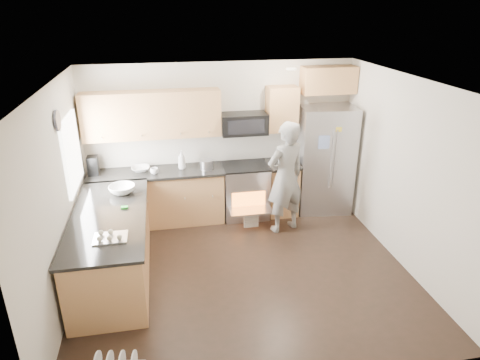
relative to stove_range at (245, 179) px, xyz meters
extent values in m
plane|color=black|center=(-0.35, -1.69, -0.68)|extent=(4.50, 4.50, 0.00)
cube|color=beige|center=(-0.35, 0.31, 0.62)|extent=(4.50, 0.04, 2.60)
cube|color=beige|center=(-0.35, -3.69, 0.62)|extent=(4.50, 0.04, 2.60)
cube|color=beige|center=(-2.60, -1.69, 0.62)|extent=(0.04, 4.00, 2.60)
cube|color=beige|center=(1.90, -1.69, 0.62)|extent=(0.04, 4.00, 2.60)
cube|color=white|center=(-0.35, -1.69, 1.92)|extent=(4.50, 4.00, 0.04)
cube|color=white|center=(-2.58, -0.69, 0.87)|extent=(0.04, 1.00, 1.00)
cylinder|color=#FFE9CC|center=(0.55, -0.59, 1.91)|extent=(0.14, 0.14, 0.02)
cylinder|color=#474754|center=(-2.57, -1.24, 1.47)|extent=(0.03, 0.26, 0.26)
cube|color=#B88149|center=(-1.48, 0.01, -0.24)|extent=(2.15, 0.60, 0.87)
cube|color=black|center=(-1.48, 0.00, 0.23)|extent=(2.19, 0.64, 0.04)
cube|color=#B88149|center=(0.65, 0.01, -0.24)|extent=(0.50, 0.60, 0.87)
cube|color=black|center=(0.65, 0.00, 0.23)|extent=(0.54, 0.64, 0.04)
cube|color=#B88149|center=(-1.47, 0.14, 1.15)|extent=(2.16, 0.33, 0.74)
cube|color=#B88149|center=(0.65, 0.14, 1.15)|extent=(0.50, 0.33, 0.74)
cube|color=#B88149|center=(1.43, 0.14, 1.60)|extent=(0.90, 0.33, 0.44)
imported|color=silver|center=(-1.72, 0.07, 0.28)|extent=(0.29, 0.29, 0.07)
imported|color=white|center=(-1.05, 0.04, 0.40)|extent=(0.12, 0.12, 0.31)
imported|color=white|center=(-1.50, -0.11, 0.30)|extent=(0.13, 0.13, 0.10)
cylinder|color=#B7B7BC|center=(-0.65, -0.03, 0.32)|extent=(0.22, 0.22, 0.15)
cube|color=black|center=(-2.45, 0.05, 0.40)|extent=(0.16, 0.20, 0.30)
cylinder|color=#B7B7BC|center=(0.74, 0.06, 0.29)|extent=(0.10, 0.10, 0.08)
cube|color=#B88149|center=(-2.10, -1.44, -0.24)|extent=(0.90, 2.30, 0.87)
cube|color=black|center=(-2.10, -1.44, 0.23)|extent=(0.96, 2.36, 0.04)
imported|color=white|center=(-1.96, -0.77, 0.31)|extent=(0.37, 0.37, 0.12)
cube|color=green|center=(-1.90, -1.29, 0.26)|extent=(0.09, 0.06, 0.03)
cube|color=#B7B7BC|center=(-2.02, -2.07, 0.29)|extent=(0.39, 0.29, 0.08)
cube|color=#B7B7BC|center=(0.00, -0.01, -0.23)|extent=(0.76, 0.62, 0.90)
cube|color=black|center=(0.00, -0.01, 0.24)|extent=(0.76, 0.60, 0.03)
cube|color=orange|center=(0.00, -0.33, -0.28)|extent=(0.56, 0.02, 0.34)
cube|color=#B7B7BC|center=(0.00, -0.49, -0.36)|extent=(0.70, 0.34, 0.03)
cube|color=white|center=(0.00, -0.54, -0.50)|extent=(0.24, 0.03, 0.28)
cube|color=black|center=(0.00, 0.11, 0.94)|extent=(0.76, 0.40, 0.34)
cube|color=#B7B7BC|center=(1.42, 0.01, 0.26)|extent=(0.99, 0.81, 1.87)
cylinder|color=#B7B7BC|center=(1.39, -0.36, 0.39)|extent=(0.02, 0.02, 1.01)
cylinder|color=#B7B7BC|center=(1.45, -0.36, 0.39)|extent=(0.02, 0.02, 1.01)
cube|color=pink|center=(1.62, -0.35, 0.19)|extent=(0.24, 0.03, 0.30)
cube|color=#7E94C9|center=(1.24, -0.35, 0.69)|extent=(0.18, 0.03, 0.22)
imported|color=gray|center=(0.53, -0.63, 0.24)|extent=(0.78, 0.64, 1.83)
camera|label=1|loc=(-1.34, -6.61, 2.81)|focal=32.00mm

